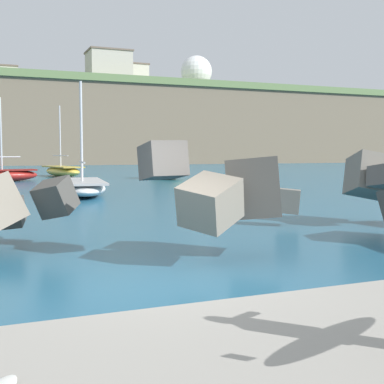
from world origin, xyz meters
name	(u,v)px	position (x,y,z in m)	size (l,w,h in m)	color
ground_plane	(157,285)	(0.00, 0.00, 0.00)	(400.00, 400.00, 0.00)	#235B7A
breakwater_jetty	(236,193)	(2.56, 2.31, 1.19)	(31.29, 7.85, 2.63)	#605B56
boat_near_left	(7,175)	(-1.02, 30.92, 0.49)	(4.51, 2.39, 5.90)	maroon
boat_near_centre	(63,171)	(3.67, 36.75, 0.50)	(3.14, 6.47, 6.03)	#EAC64C
boat_near_right	(166,170)	(10.59, 29.94, 0.67)	(2.26, 4.87, 2.05)	#EAC64C
boat_mid_centre	(82,187)	(1.87, 17.26, 0.41)	(2.89, 6.51, 5.38)	white
headland_bluff	(100,126)	(19.88, 97.58, 7.41)	(110.96, 45.56, 14.78)	#756651
radar_dome	(196,75)	(42.55, 100.39, 19.57)	(7.08, 7.08, 9.09)	silver
station_building_west	(130,78)	(26.07, 96.84, 17.60)	(7.28, 4.98, 5.62)	beige
station_building_central	(109,68)	(19.87, 89.32, 18.00)	(8.10, 7.15, 6.42)	#B2ADA3
station_building_east	(6,79)	(2.19, 107.22, 17.38)	(4.58, 6.22, 5.18)	beige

